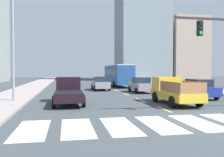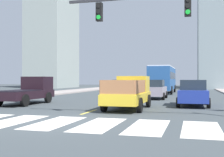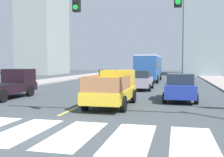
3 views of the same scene
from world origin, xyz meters
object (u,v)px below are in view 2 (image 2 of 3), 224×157
pickup_dark (29,91)px  sedan_near_left (155,89)px  traffic_signal_gantry (218,19)px  pickup_stakebed (129,93)px  sedan_mid (193,93)px  city_bus (163,78)px  sedan_far (122,88)px

pickup_dark → sedan_near_left: bearing=42.1°
pickup_dark → sedan_near_left: size_ratio=1.18×
pickup_dark → traffic_signal_gantry: traffic_signal_gantry is taller
pickup_stakebed → sedan_near_left: (0.38, 9.16, -0.08)m
pickup_dark → sedan_mid: pickup_dark is taller
sedan_mid → traffic_signal_gantry: 7.97m
pickup_stakebed → pickup_dark: (-7.70, 1.47, -0.02)m
pickup_dark → city_bus: 20.02m
sedan_far → sedan_mid: bearing=-53.9°
pickup_dark → traffic_signal_gantry: size_ratio=0.52×
sedan_mid → traffic_signal_gantry: traffic_signal_gantry is taller
pickup_stakebed → pickup_dark: same height
traffic_signal_gantry → sedan_far: bearing=115.1°
sedan_mid → sedan_near_left: size_ratio=1.00×
sedan_mid → sedan_far: same height
pickup_stakebed → city_bus: size_ratio=0.48×
city_bus → traffic_signal_gantry: 24.83m
pickup_stakebed → traffic_signal_gantry: traffic_signal_gantry is taller
pickup_stakebed → pickup_dark: size_ratio=1.00×
city_bus → sedan_near_left: bearing=-88.5°
pickup_stakebed → city_bus: bearing=92.2°
pickup_dark → traffic_signal_gantry: 14.09m
pickup_dark → sedan_mid: bearing=4.8°
sedan_far → sedan_near_left: size_ratio=1.00×
pickup_dark → city_bus: size_ratio=0.48×
city_bus → sedan_near_left: city_bus is taller
sedan_mid → sedan_far: (-7.29, 10.48, 0.00)m
pickup_stakebed → sedan_far: bearing=107.6°
sedan_far → pickup_stakebed: bearing=-73.5°
pickup_stakebed → sedan_mid: (3.69, 2.74, -0.08)m
sedan_near_left → sedan_far: bearing=134.4°
traffic_signal_gantry → pickup_dark: bearing=154.6°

